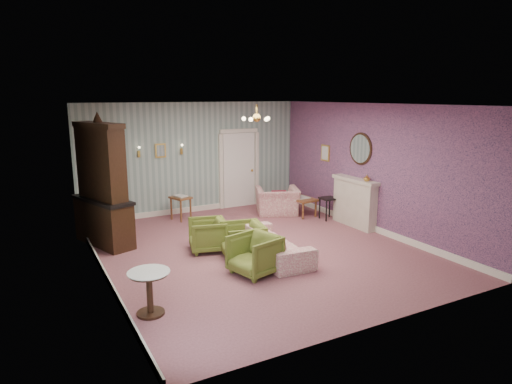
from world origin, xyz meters
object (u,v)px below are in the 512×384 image
olive_chair_c (207,233)px  pedestal_table (150,293)px  olive_chair_a (255,253)px  sofa_chintz (273,237)px  side_table_black (328,209)px  coffee_table (300,206)px  fireplace (354,202)px  wingback_chair (277,197)px  olive_chair_b (243,239)px  dresser (101,181)px

olive_chair_c → pedestal_table: bearing=-24.6°
olive_chair_a → sofa_chintz: sofa_chintz is taller
olive_chair_c → side_table_black: olive_chair_c is taller
coffee_table → pedestal_table: size_ratio=1.41×
fireplace → olive_chair_c: bearing=179.8°
olive_chair_c → fireplace: size_ratio=0.51×
olive_chair_a → wingback_chair: size_ratio=0.72×
olive_chair_c → wingback_chair: (2.69, 1.78, 0.11)m
olive_chair_b → coffee_table: 3.53m
olive_chair_b → pedestal_table: size_ratio=1.17×
fireplace → side_table_black: bearing=105.9°
olive_chair_a → side_table_black: olive_chair_a is taller
dresser → fireplace: dresser is taller
olive_chair_b → olive_chair_c: size_ratio=1.07×
fireplace → side_table_black: size_ratio=2.48×
olive_chair_c → coffee_table: size_ratio=0.78×
sofa_chintz → coffee_table: (2.21, 2.38, -0.16)m
olive_chair_c → fireplace: bearing=104.5°
coffee_table → dresser: bearing=-179.4°
dresser → fireplace: (5.51, -1.41, -0.77)m
olive_chair_c → sofa_chintz: sofa_chintz is taller
olive_chair_b → sofa_chintz: sofa_chintz is taller
olive_chair_a → fireplace: size_ratio=0.55×
pedestal_table → fireplace: bearing=21.1°
sofa_chintz → fireplace: size_ratio=1.45×
dresser → side_table_black: dresser is taller
olive_chair_b → side_table_black: olive_chair_b is taller
sofa_chintz → dresser: size_ratio=0.75×
side_table_black → dresser: bearing=172.8°
olive_chair_a → wingback_chair: bearing=128.7°
fireplace → pedestal_table: (-5.51, -2.12, -0.25)m
olive_chair_b → pedestal_table: olive_chair_b is taller
olive_chair_b → side_table_black: (3.12, 1.47, -0.10)m
sofa_chintz → pedestal_table: sofa_chintz is taller
olive_chair_b → olive_chair_c: bearing=-138.2°
olive_chair_c → pedestal_table: size_ratio=1.10×
sofa_chintz → coffee_table: sofa_chintz is taller
coffee_table → olive_chair_b: bearing=-141.6°
coffee_table → side_table_black: size_ratio=1.64×
wingback_chair → side_table_black: bearing=151.8°
pedestal_table → sofa_chintz: bearing=23.9°
olive_chair_b → dresser: (-2.18, 2.14, 0.96)m
olive_chair_b → pedestal_table: 2.59m
olive_chair_c → wingback_chair: size_ratio=0.67×
sofa_chintz → wingback_chair: 3.20m
side_table_black → fireplace: bearing=-74.1°
olive_chair_a → wingback_chair: 4.08m
side_table_black → pedestal_table: (-5.30, -2.86, 0.05)m
sofa_chintz → olive_chair_a: bearing=133.2°
fireplace → dresser: bearing=165.6°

